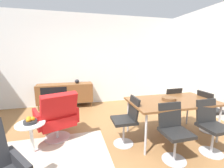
# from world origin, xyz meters

# --- Properties ---
(ground_plane) EXTENTS (8.32, 8.32, 0.00)m
(ground_plane) POSITION_xyz_m (0.00, 0.00, 0.00)
(ground_plane) COLOR olive
(wall_back) EXTENTS (6.80, 0.12, 2.80)m
(wall_back) POSITION_xyz_m (0.00, 2.60, 1.40)
(wall_back) COLOR silver
(wall_back) RESTS_ON ground_plane
(sideboard) EXTENTS (1.60, 0.45, 0.72)m
(sideboard) POSITION_xyz_m (-0.58, 2.30, 0.44)
(sideboard) COLOR brown
(sideboard) RESTS_ON ground_plane
(vase_cobalt) EXTENTS (0.13, 0.13, 0.12)m
(vase_cobalt) POSITION_xyz_m (-0.22, 2.30, 0.78)
(vase_cobalt) COLOR black
(vase_cobalt) RESTS_ON sideboard
(dining_table) EXTENTS (1.60, 0.90, 0.74)m
(dining_table) POSITION_xyz_m (1.42, -0.03, 0.70)
(dining_table) COLOR brown
(dining_table) RESTS_ON ground_plane
(wooden_bowl_on_table) EXTENTS (0.26, 0.26, 0.06)m
(wooden_bowl_on_table) POSITION_xyz_m (1.36, -0.02, 0.77)
(wooden_bowl_on_table) COLOR brown
(wooden_bowl_on_table) RESTS_ON dining_table
(dining_chair_far_end) EXTENTS (0.43, 0.41, 0.86)m
(dining_chair_far_end) POSITION_xyz_m (2.31, -0.03, 0.47)
(dining_chair_far_end) COLOR black
(dining_chair_far_end) RESTS_ON ground_plane
(dining_chair_front_right) EXTENTS (0.41, 0.43, 0.86)m
(dining_chair_front_right) POSITION_xyz_m (1.77, -0.59, 0.47)
(dining_chair_front_right) COLOR black
(dining_chair_front_right) RESTS_ON ground_plane
(dining_chair_back_right) EXTENTS (0.41, 0.44, 0.86)m
(dining_chair_back_right) POSITION_xyz_m (1.78, 0.53, 0.47)
(dining_chair_back_right) COLOR black
(dining_chair_back_right) RESTS_ON ground_plane
(dining_chair_near_window) EXTENTS (0.43, 0.41, 0.86)m
(dining_chair_near_window) POSITION_xyz_m (0.54, -0.03, 0.47)
(dining_chair_near_window) COLOR black
(dining_chair_near_window) RESTS_ON ground_plane
(dining_chair_front_left) EXTENTS (0.40, 0.43, 0.86)m
(dining_chair_front_left) POSITION_xyz_m (1.08, -0.59, 0.47)
(dining_chair_front_left) COLOR black
(dining_chair_front_left) RESTS_ON ground_plane
(lounge_chair_red) EXTENTS (0.85, 0.82, 0.95)m
(lounge_chair_red) POSITION_xyz_m (-0.67, 0.42, 0.47)
(lounge_chair_red) COLOR red
(lounge_chair_red) RESTS_ON ground_plane
(side_table_round) EXTENTS (0.44, 0.44, 0.52)m
(side_table_round) POSITION_xyz_m (-1.04, 0.09, 0.32)
(side_table_round) COLOR white
(side_table_round) RESTS_ON ground_plane
(fruit_bowl) EXTENTS (0.20, 0.20, 0.11)m
(fruit_bowl) POSITION_xyz_m (-1.04, 0.08, 0.56)
(fruit_bowl) COLOR #262628
(fruit_bowl) RESTS_ON side_table_round
(area_rug) EXTENTS (2.20, 1.70, 0.01)m
(area_rug) POSITION_xyz_m (-0.94, -0.29, 0.00)
(area_rug) COLOR #B7AD99
(area_rug) RESTS_ON ground_plane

